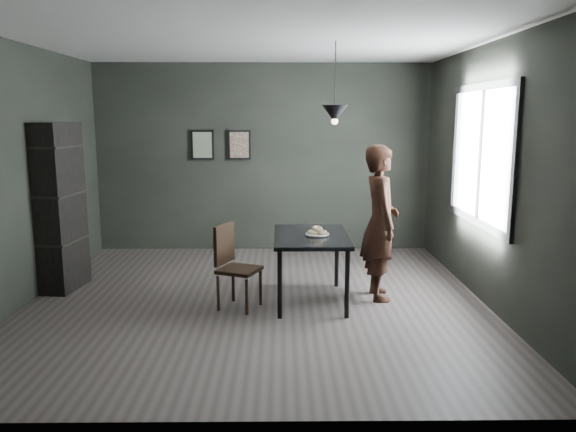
{
  "coord_description": "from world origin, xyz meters",
  "views": [
    {
      "loc": [
        0.28,
        -5.97,
        2.03
      ],
      "look_at": [
        0.35,
        0.05,
        0.95
      ],
      "focal_mm": 35.0,
      "sensor_mm": 36.0,
      "label": 1
    }
  ],
  "objects_px": {
    "wood_chair": "(232,261)",
    "shelf_unit": "(59,207)",
    "woman": "(380,222)",
    "cafe_table": "(311,242)",
    "pendant_lamp": "(335,114)",
    "white_plate": "(317,235)"
  },
  "relations": [
    {
      "from": "shelf_unit",
      "to": "pendant_lamp",
      "type": "relative_size",
      "value": 2.26
    },
    {
      "from": "shelf_unit",
      "to": "pendant_lamp",
      "type": "bearing_deg",
      "value": 0.31
    },
    {
      "from": "cafe_table",
      "to": "wood_chair",
      "type": "distance_m",
      "value": 0.88
    },
    {
      "from": "shelf_unit",
      "to": "cafe_table",
      "type": "bearing_deg",
      "value": -2.22
    },
    {
      "from": "white_plate",
      "to": "shelf_unit",
      "type": "xyz_separation_m",
      "value": [
        -2.99,
        0.53,
        0.22
      ]
    },
    {
      "from": "white_plate",
      "to": "woman",
      "type": "distance_m",
      "value": 0.73
    },
    {
      "from": "cafe_table",
      "to": "pendant_lamp",
      "type": "relative_size",
      "value": 1.39
    },
    {
      "from": "white_plate",
      "to": "shelf_unit",
      "type": "height_order",
      "value": "shelf_unit"
    },
    {
      "from": "cafe_table",
      "to": "pendant_lamp",
      "type": "xyz_separation_m",
      "value": [
        0.25,
        0.1,
        1.38
      ]
    },
    {
      "from": "shelf_unit",
      "to": "woman",
      "type": "bearing_deg",
      "value": 1.73
    },
    {
      "from": "shelf_unit",
      "to": "pendant_lamp",
      "type": "distance_m",
      "value": 3.37
    },
    {
      "from": "wood_chair",
      "to": "pendant_lamp",
      "type": "bearing_deg",
      "value": 37.81
    },
    {
      "from": "cafe_table",
      "to": "woman",
      "type": "bearing_deg",
      "value": 9.26
    },
    {
      "from": "wood_chair",
      "to": "shelf_unit",
      "type": "xyz_separation_m",
      "value": [
        -2.08,
        0.69,
        0.46
      ]
    },
    {
      "from": "wood_chair",
      "to": "shelf_unit",
      "type": "relative_size",
      "value": 0.46
    },
    {
      "from": "cafe_table",
      "to": "woman",
      "type": "height_order",
      "value": "woman"
    },
    {
      "from": "cafe_table",
      "to": "wood_chair",
      "type": "height_order",
      "value": "wood_chair"
    },
    {
      "from": "white_plate",
      "to": "shelf_unit",
      "type": "bearing_deg",
      "value": 169.89
    },
    {
      "from": "cafe_table",
      "to": "pendant_lamp",
      "type": "distance_m",
      "value": 1.41
    },
    {
      "from": "shelf_unit",
      "to": "wood_chair",
      "type": "bearing_deg",
      "value": -10.84
    },
    {
      "from": "woman",
      "to": "wood_chair",
      "type": "height_order",
      "value": "woman"
    },
    {
      "from": "woman",
      "to": "wood_chair",
      "type": "distance_m",
      "value": 1.68
    }
  ]
}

